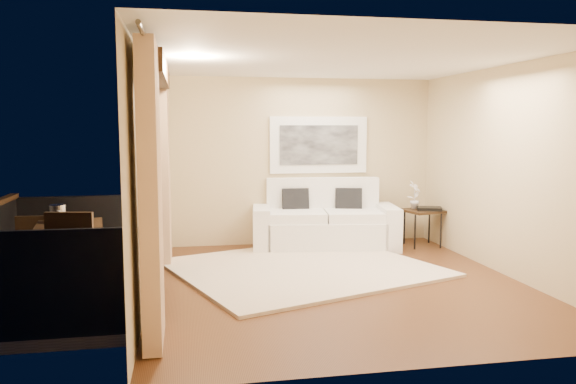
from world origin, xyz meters
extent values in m
plane|color=#563119|center=(0.00, 0.00, 0.00)|extent=(5.00, 5.00, 0.00)
plane|color=white|center=(0.00, 0.00, 2.70)|extent=(5.00, 5.00, 0.00)
plane|color=#C7B185|center=(0.00, 2.50, 1.35)|extent=(4.50, 0.00, 4.50)
plane|color=#C7B185|center=(0.00, -2.50, 1.35)|extent=(4.50, 0.00, 4.50)
plane|color=#C7B185|center=(2.25, 0.00, 1.35)|extent=(0.00, 5.00, 5.00)
plane|color=#C7B185|center=(-2.25, 1.85, 1.35)|extent=(0.00, 2.70, 2.70)
plane|color=#C7B185|center=(-2.25, -1.85, 1.35)|extent=(0.00, 2.70, 2.70)
plane|color=#C7B185|center=(-2.25, 0.00, 2.55)|extent=(0.00, 2.40, 2.40)
cube|color=black|center=(-2.13, 0.00, 2.52)|extent=(0.28, 2.40, 0.22)
cube|color=#605B56|center=(-3.15, 0.00, -0.06)|extent=(1.80, 2.60, 0.12)
cube|color=black|center=(-3.15, 1.27, 0.50)|extent=(1.80, 0.06, 1.00)
cube|color=black|center=(-3.15, -1.27, 0.50)|extent=(1.80, 0.06, 1.00)
cube|color=#D7AC84|center=(-2.11, 1.55, 1.32)|extent=(0.16, 0.75, 2.62)
cube|color=#D7AC84|center=(-2.11, -1.55, 1.32)|extent=(0.16, 0.75, 2.62)
cylinder|color=#4C473F|center=(-2.11, 0.00, 2.63)|extent=(0.04, 4.80, 0.04)
cube|color=white|center=(0.35, 2.47, 1.62)|extent=(1.62, 0.05, 0.92)
cube|color=black|center=(0.35, 2.44, 1.62)|extent=(1.30, 0.02, 0.64)
cube|color=beige|center=(-0.28, 0.74, 0.02)|extent=(3.96, 3.71, 0.04)
cube|color=white|center=(0.35, 2.02, 0.23)|extent=(1.94, 1.20, 0.45)
cube|color=white|center=(0.40, 2.39, 0.65)|extent=(1.85, 0.47, 0.88)
cube|color=white|center=(-0.64, 2.15, 0.33)|extent=(0.38, 1.00, 0.67)
cube|color=white|center=(1.34, 1.89, 0.33)|extent=(0.38, 1.00, 0.67)
cube|color=white|center=(-0.09, 2.05, 0.53)|extent=(0.97, 0.97, 0.15)
cube|color=white|center=(0.78, 1.93, 0.53)|extent=(0.97, 0.97, 0.15)
cube|color=black|center=(-0.07, 2.29, 0.71)|extent=(0.44, 0.22, 0.44)
cube|color=black|center=(0.78, 2.18, 0.71)|extent=(0.47, 0.30, 0.44)
cube|color=black|center=(1.93, 1.87, 0.57)|extent=(0.65, 0.65, 0.04)
cylinder|color=black|center=(1.71, 1.65, 0.28)|extent=(0.03, 0.03, 0.55)
cylinder|color=black|center=(2.15, 1.65, 0.28)|extent=(0.03, 0.03, 0.55)
cylinder|color=black|center=(1.71, 2.08, 0.28)|extent=(0.03, 0.03, 0.55)
cylinder|color=black|center=(2.15, 2.08, 0.28)|extent=(0.03, 0.03, 0.55)
cube|color=black|center=(2.01, 1.80, 0.62)|extent=(0.45, 0.39, 0.05)
imported|color=white|center=(1.82, 1.97, 0.82)|extent=(0.29, 0.28, 0.46)
cube|color=black|center=(-3.10, 0.05, 0.80)|extent=(0.80, 0.80, 0.06)
cylinder|color=black|center=(-3.39, -0.24, 0.39)|extent=(0.04, 0.04, 0.77)
cylinder|color=black|center=(-2.82, -0.24, 0.39)|extent=(0.04, 0.04, 0.77)
cylinder|color=black|center=(-3.39, 0.34, 0.39)|extent=(0.04, 0.04, 0.77)
cylinder|color=black|center=(-2.82, 0.34, 0.39)|extent=(0.04, 0.04, 0.77)
cube|color=black|center=(-3.59, 0.63, 0.40)|extent=(0.39, 0.39, 0.04)
cube|color=black|center=(-3.60, 0.46, 0.62)|extent=(0.38, 0.06, 0.49)
cylinder|color=black|center=(-3.43, 0.77, 0.19)|extent=(0.03, 0.03, 0.38)
cylinder|color=black|center=(-3.73, 0.79, 0.19)|extent=(0.03, 0.03, 0.38)
cylinder|color=black|center=(-3.44, 0.47, 0.19)|extent=(0.03, 0.03, 0.38)
cylinder|color=black|center=(-3.75, 0.48, 0.19)|extent=(0.03, 0.03, 0.38)
cube|color=black|center=(-2.98, -0.98, 0.50)|extent=(0.54, 0.54, 0.06)
cube|color=black|center=(-2.94, -0.78, 0.78)|extent=(0.47, 0.14, 0.61)
cylinder|color=black|center=(-3.20, -1.14, 0.24)|extent=(0.03, 0.03, 0.48)
cylinder|color=black|center=(-2.83, -1.20, 0.24)|extent=(0.03, 0.03, 0.48)
cylinder|color=black|center=(-3.13, -0.77, 0.24)|extent=(0.03, 0.03, 0.48)
cylinder|color=black|center=(-2.76, -0.83, 0.24)|extent=(0.03, 0.03, 0.48)
cylinder|color=silver|center=(-3.25, 0.18, 0.93)|extent=(0.18, 0.18, 0.20)
cylinder|color=red|center=(-3.09, 0.17, 0.87)|extent=(0.06, 0.06, 0.07)
cylinder|color=silver|center=(-3.17, -0.13, 0.92)|extent=(0.04, 0.04, 0.18)
cylinder|color=silver|center=(-2.93, -0.08, 0.89)|extent=(0.06, 0.06, 0.12)
cylinder|color=silver|center=(-2.88, 0.03, 0.89)|extent=(0.06, 0.06, 0.12)
camera|label=1|loc=(-1.81, -6.50, 1.91)|focal=35.00mm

